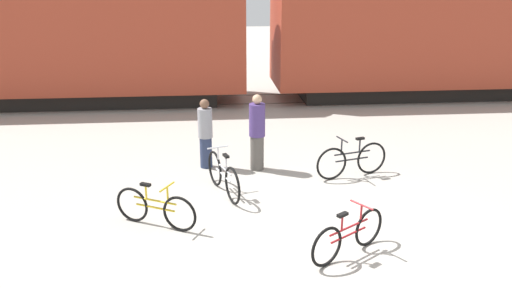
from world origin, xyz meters
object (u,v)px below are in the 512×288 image
(person_in_grey, at_px, (205,134))
(person_in_purple, at_px, (257,133))
(bicycle_silver, at_px, (223,176))
(bicycle_yellow, at_px, (155,208))
(freight_train, at_px, (259,23))
(bicycle_black, at_px, (352,160))
(bicycle_maroon, at_px, (349,235))

(person_in_grey, distance_m, person_in_purple, 1.23)
(bicycle_silver, relative_size, bicycle_yellow, 1.14)
(person_in_grey, height_order, person_in_purple, person_in_purple)
(person_in_purple, bearing_deg, person_in_grey, -167.64)
(freight_train, xyz_separation_m, person_in_grey, (-1.95, -6.94, -1.96))
(person_in_purple, bearing_deg, bicycle_yellow, -103.49)
(bicycle_black, distance_m, person_in_purple, 2.26)
(bicycle_maroon, bearing_deg, bicycle_black, 73.59)
(bicycle_silver, distance_m, person_in_grey, 1.71)
(bicycle_black, relative_size, person_in_purple, 0.96)
(freight_train, bearing_deg, person_in_purple, -95.97)
(freight_train, distance_m, person_in_grey, 7.47)
(person_in_purple, bearing_deg, freight_train, 108.51)
(bicycle_maroon, distance_m, bicycle_yellow, 3.47)
(bicycle_yellow, height_order, person_in_grey, person_in_grey)
(person_in_grey, bearing_deg, bicycle_silver, 151.65)
(freight_train, height_order, bicycle_black, freight_train)
(bicycle_maroon, height_order, bicycle_silver, bicycle_silver)
(bicycle_black, height_order, person_in_purple, person_in_purple)
(bicycle_maroon, bearing_deg, bicycle_silver, 126.31)
(bicycle_yellow, bearing_deg, bicycle_maroon, -22.10)
(bicycle_maroon, distance_m, bicycle_silver, 3.29)
(bicycle_silver, relative_size, person_in_purple, 0.95)
(bicycle_silver, bearing_deg, person_in_purple, 58.26)
(freight_train, height_order, person_in_grey, freight_train)
(bicycle_black, bearing_deg, freight_train, 99.71)
(freight_train, height_order, person_in_purple, freight_train)
(freight_train, distance_m, bicycle_yellow, 10.58)
(freight_train, bearing_deg, person_in_grey, -105.71)
(freight_train, distance_m, bicycle_black, 8.33)
(freight_train, relative_size, bicycle_maroon, 37.54)
(bicycle_black, bearing_deg, bicycle_maroon, -106.41)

